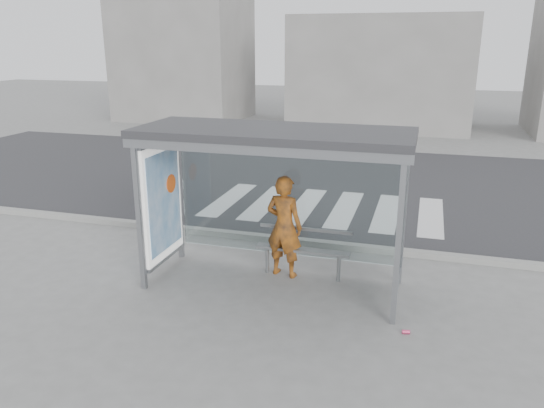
% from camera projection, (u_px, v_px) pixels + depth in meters
% --- Properties ---
extents(ground, '(80.00, 80.00, 0.00)m').
position_uv_depth(ground, '(273.00, 285.00, 8.82)').
color(ground, slate).
rests_on(ground, ground).
extents(road, '(30.00, 10.00, 0.01)m').
position_uv_depth(road, '(341.00, 182.00, 15.24)').
color(road, '#2C2C2E').
rests_on(road, ground).
extents(curb, '(30.00, 0.18, 0.12)m').
position_uv_depth(curb, '(300.00, 241.00, 10.59)').
color(curb, gray).
rests_on(curb, ground).
extents(crosswalk, '(5.55, 3.00, 0.00)m').
position_uv_depth(crosswalk, '(325.00, 207.00, 12.95)').
color(crosswalk, silver).
rests_on(crosswalk, ground).
extents(bus_shelter, '(4.25, 1.65, 2.62)m').
position_uv_depth(bus_shelter, '(252.00, 167.00, 8.40)').
color(bus_shelter, gray).
rests_on(bus_shelter, ground).
extents(building_left, '(6.00, 5.00, 6.00)m').
position_uv_depth(building_left, '(184.00, 59.00, 27.14)').
color(building_left, slate).
rests_on(building_left, ground).
extents(building_center, '(8.00, 5.00, 5.00)m').
position_uv_depth(building_center, '(382.00, 72.00, 24.59)').
color(building_center, slate).
rests_on(building_center, ground).
extents(person, '(0.72, 0.54, 1.78)m').
position_uv_depth(person, '(284.00, 226.00, 8.97)').
color(person, '#DE4514').
rests_on(person, ground).
extents(bench, '(1.61, 0.31, 0.83)m').
position_uv_depth(bench, '(303.00, 249.00, 9.03)').
color(bench, slate).
rests_on(bench, ground).
extents(soda_can, '(0.12, 0.08, 0.06)m').
position_uv_depth(soda_can, '(406.00, 332.00, 7.36)').
color(soda_can, '#F14679').
rests_on(soda_can, ground).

